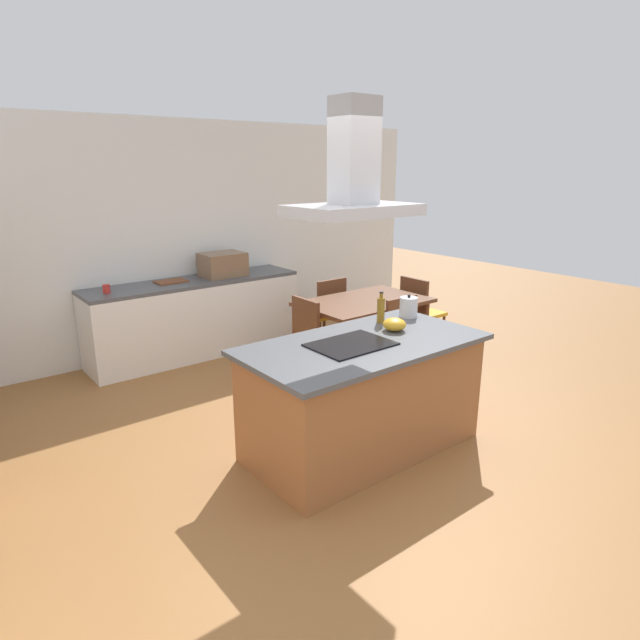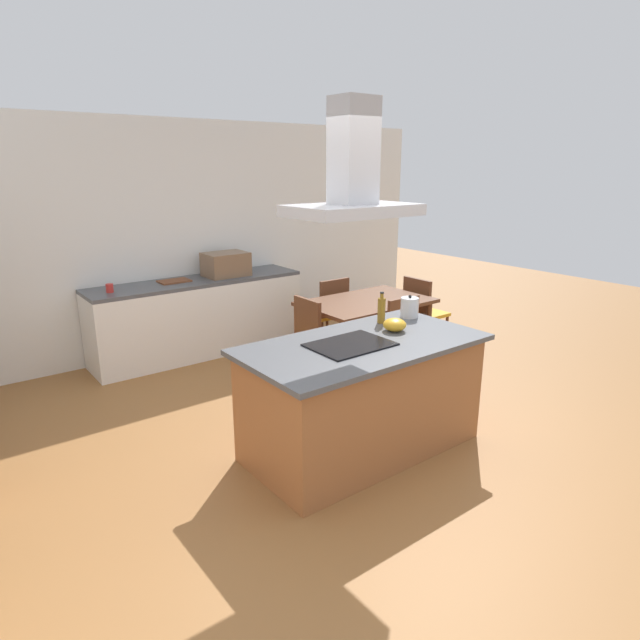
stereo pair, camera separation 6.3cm
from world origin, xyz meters
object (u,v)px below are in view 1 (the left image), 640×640
Objects in this scene: chair_facing_island at (408,336)px; olive_oil_bottle at (381,310)px; chair_facing_back_wall at (326,309)px; chair_at_right_end at (419,308)px; range_hood at (354,179)px; countertop_microwave at (223,265)px; cutting_board at (171,282)px; tea_kettle at (409,307)px; mixing_bowl at (394,324)px; dining_table at (364,308)px; chair_at_left_end at (297,337)px; cooktop at (351,344)px; coffee_mug_red at (106,289)px.

olive_oil_bottle is at bearing -152.75° from chair_facing_island.
olive_oil_bottle is 0.30× the size of chair_facing_back_wall.
range_hood is at bearing -149.37° from chair_at_right_end.
cutting_board is at bearing 175.53° from countertop_microwave.
cutting_board reaches higher than chair_facing_back_wall.
tea_kettle reaches higher than chair_at_right_end.
olive_oil_bottle is 1.43× the size of mixing_bowl.
chair_facing_island is at bearing -54.70° from cutting_board.
chair_facing_back_wall is 0.99× the size of range_hood.
chair_facing_back_wall reaches higher than dining_table.
mixing_bowl is at bearing -114.43° from chair_facing_back_wall.
chair_at_left_end is at bearing -67.20° from cutting_board.
cutting_board is at bearing 125.30° from chair_facing_island.
mixing_bowl is (0.52, 0.06, 0.05)m from cooktop.
olive_oil_bottle is at bearing 26.19° from cooktop.
cooktop is 0.67× the size of chair_at_right_end.
dining_table is at bearing 44.20° from cooktop.
coffee_mug_red is (-1.48, 2.55, -0.07)m from olive_oil_bottle.
dining_table is at bearing 90.00° from chair_facing_island.
mixing_bowl is 2.82m from countertop_microwave.
cutting_board is 2.95m from chair_at_right_end.
cutting_board is 0.38× the size of chair_facing_back_wall.
range_hood reaches higher than olive_oil_bottle.
cooktop is at bearing -153.19° from chair_facing_island.
olive_oil_bottle is 0.79× the size of cutting_board.
chair_facing_island is at bearing -36.01° from chair_at_left_end.
mixing_bowl is 0.21× the size of chair_facing_island.
olive_oil_bottle is 0.30× the size of chair_facing_island.
chair_at_left_end is 0.99× the size of range_hood.
cutting_board is 2.21m from dining_table.
chair_facing_island is 1.00× the size of chair_at_left_end.
mixing_bowl is 0.13× the size of dining_table.
dining_table is (0.83, 1.09, -0.35)m from olive_oil_bottle.
coffee_mug_red is at bearing 107.31° from range_hood.
olive_oil_bottle is 2.01m from chair_facing_back_wall.
chair_facing_back_wall is at bearing 55.22° from range_hood.
mixing_bowl is at bearing 6.31° from cooktop.
countertop_microwave is 0.56× the size of chair_at_right_end.
chair_facing_island is (0.51, 0.45, -0.48)m from tea_kettle.
dining_table is at bearing 52.78° from olive_oil_bottle.
cutting_board is (0.75, 0.09, -0.04)m from coffee_mug_red.
chair_at_left_end is at bearing 94.46° from olive_oil_bottle.
range_hood reaches higher than tea_kettle.
countertop_microwave is 0.56× the size of range_hood.
chair_facing_island and chair_at_left_end have the same top height.
countertop_microwave is 1.80m from dining_table.
olive_oil_bottle is at bearing 26.19° from range_hood.
tea_kettle reaches higher than cooktop.
chair_facing_back_wall is at bearing -18.95° from coffee_mug_red.
chair_facing_island is 0.99× the size of range_hood.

